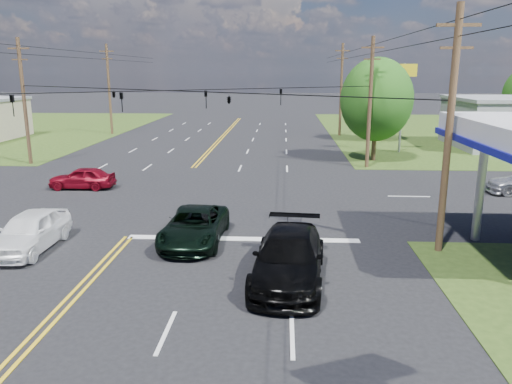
# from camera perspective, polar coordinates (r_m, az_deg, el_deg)

# --- Properties ---
(ground) EXTENTS (280.00, 280.00, 0.00)m
(ground) POSITION_cam_1_polar(r_m,az_deg,el_deg) (30.00, -9.84, -0.17)
(ground) COLOR black
(ground) RESTS_ON ground
(stop_bar) EXTENTS (10.00, 0.50, 0.02)m
(stop_bar) POSITION_cam_1_polar(r_m,az_deg,el_deg) (21.64, -1.51, -5.42)
(stop_bar) COLOR silver
(stop_bar) RESTS_ON ground
(pole_se) EXTENTS (1.60, 0.28, 9.50)m
(pole_se) POSITION_cam_1_polar(r_m,az_deg,el_deg) (20.50, 21.21, 6.70)
(pole_se) COLOR #462D1D
(pole_se) RESTS_ON ground
(pole_nw) EXTENTS (1.60, 0.28, 9.50)m
(pole_nw) POSITION_cam_1_polar(r_m,az_deg,el_deg) (42.30, -24.98, 9.50)
(pole_nw) COLOR #462D1D
(pole_nw) RESTS_ON ground
(pole_ne) EXTENTS (1.60, 0.28, 9.50)m
(pole_ne) POSITION_cam_1_polar(r_m,az_deg,el_deg) (37.97, 12.90, 10.08)
(pole_ne) COLOR #462D1D
(pole_ne) RESTS_ON ground
(pole_left_far) EXTENTS (1.60, 0.28, 10.00)m
(pole_left_far) POSITION_cam_1_polar(r_m,az_deg,el_deg) (59.74, -16.44, 11.30)
(pole_left_far) COLOR #462D1D
(pole_left_far) RESTS_ON ground
(pole_right_far) EXTENTS (1.60, 0.28, 10.00)m
(pole_right_far) POSITION_cam_1_polar(r_m,az_deg,el_deg) (56.76, 9.71, 11.56)
(pole_right_far) COLOR #462D1D
(pole_right_far) RESTS_ON ground
(span_wire_signals) EXTENTS (26.00, 18.00, 1.13)m
(span_wire_signals) POSITION_cam_1_polar(r_m,az_deg,el_deg) (29.17, -10.32, 11.34)
(span_wire_signals) COLOR black
(span_wire_signals) RESTS_ON ground
(power_lines) EXTENTS (26.04, 100.00, 0.64)m
(power_lines) POSITION_cam_1_polar(r_m,az_deg,el_deg) (27.25, -11.56, 16.62)
(power_lines) COLOR black
(power_lines) RESTS_ON ground
(tree_right_a) EXTENTS (5.70, 5.70, 8.18)m
(tree_right_a) POSITION_cam_1_polar(r_m,az_deg,el_deg) (41.10, 13.60, 10.22)
(tree_right_a) COLOR #462D1D
(tree_right_a) RESTS_ON ground
(tree_right_b) EXTENTS (4.94, 4.94, 7.09)m
(tree_right_b) POSITION_cam_1_polar(r_m,az_deg,el_deg) (53.37, 13.95, 10.21)
(tree_right_b) COLOR #462D1D
(tree_right_b) RESTS_ON ground
(pickup_dkgreen) EXTENTS (2.54, 5.23, 1.43)m
(pickup_dkgreen) POSITION_cam_1_polar(r_m,az_deg,el_deg) (21.19, -7.04, -3.90)
(pickup_dkgreen) COLOR black
(pickup_dkgreen) RESTS_ON ground
(suv_black) EXTENTS (2.87, 6.00, 1.69)m
(suv_black) POSITION_cam_1_polar(r_m,az_deg,el_deg) (17.30, 3.77, -7.47)
(suv_black) COLOR black
(suv_black) RESTS_ON ground
(pickup_white) EXTENTS (1.89, 4.63, 1.57)m
(pickup_white) POSITION_cam_1_polar(r_m,az_deg,el_deg) (22.16, -24.45, -4.08)
(pickup_white) COLOR white
(pickup_white) RESTS_ON ground
(sedan_red) EXTENTS (3.96, 1.61, 1.34)m
(sedan_red) POSITION_cam_1_polar(r_m,az_deg,el_deg) (32.50, -19.24, 1.54)
(sedan_red) COLOR maroon
(sedan_red) RESTS_ON ground
(polesign_ne) EXTENTS (2.13, 0.31, 7.73)m
(polesign_ne) POSITION_cam_1_polar(r_m,az_deg,el_deg) (45.80, 16.50, 11.75)
(polesign_ne) COLOR #A5A5AA
(polesign_ne) RESTS_ON ground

